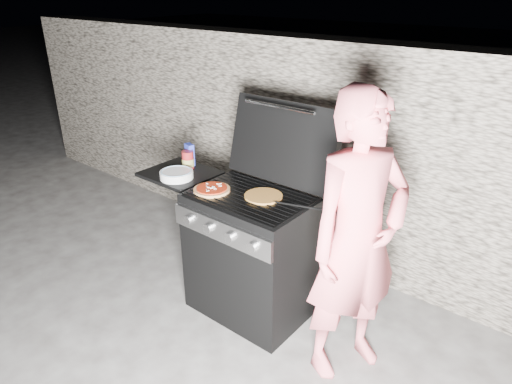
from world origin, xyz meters
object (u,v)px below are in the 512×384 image
Objects in this scene: pizza_topped at (212,189)px; sauce_jar at (188,160)px; gas_grill at (224,243)px; person at (357,241)px.

pizza_topped is 0.48m from sauce_jar.
sauce_jar reaches higher than pizza_topped.
pizza_topped is at bearing -24.62° from sauce_jar.
person is at bearing -0.75° from gas_grill.
person reaches higher than pizza_topped.
pizza_topped is 0.14× the size of person.
person is at bearing 5.03° from pizza_topped.
sauce_jar is (-0.43, 0.10, 0.51)m from gas_grill.
person is (1.47, -0.11, -0.11)m from sauce_jar.
pizza_topped is 1.81× the size of sauce_jar.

